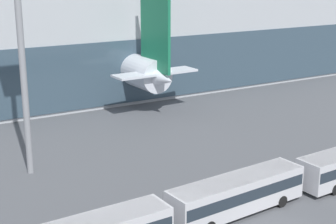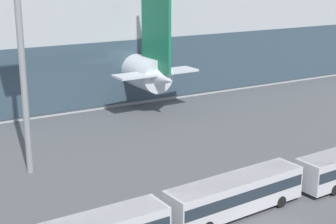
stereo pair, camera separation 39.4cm
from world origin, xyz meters
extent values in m
cube|color=#B2B7BC|center=(51.40, 52.09, 8.18)|extent=(134.45, 24.24, 16.37)
cylinder|color=silver|center=(6.96, 48.70, 5.23)|extent=(5.82, 30.81, 4.57)
sphere|color=silver|center=(6.33, 64.02, 5.23)|extent=(4.48, 4.48, 4.48)
cone|color=silver|center=(7.58, 33.39, 5.23)|extent=(4.61, 6.90, 4.34)
cube|color=silver|center=(7.03, 46.84, 4.43)|extent=(32.96, 5.03, 0.35)
cylinder|color=gray|center=(-2.15, 46.46, 2.93)|extent=(2.65, 3.77, 2.50)
cylinder|color=gray|center=(16.22, 47.21, 2.93)|extent=(2.65, 3.77, 2.50)
cube|color=#19724C|center=(7.55, 34.14, 10.81)|extent=(0.68, 6.86, 9.79)
cube|color=silver|center=(7.55, 34.14, 5.68)|extent=(12.00, 3.68, 0.28)
cylinder|color=gray|center=(6.54, 58.97, 2.66)|extent=(0.36, 0.36, 4.22)
cylinder|color=black|center=(6.54, 58.97, 0.55)|extent=(0.49, 1.12, 1.10)
cylinder|color=gray|center=(4.07, 46.71, 2.66)|extent=(0.36, 0.36, 4.22)
cylinder|color=black|center=(4.07, 46.71, 0.55)|extent=(0.49, 1.12, 1.10)
cylinder|color=gray|center=(10.00, 46.96, 2.66)|extent=(0.36, 0.36, 4.22)
cylinder|color=black|center=(10.00, 46.96, 0.55)|extent=(0.49, 1.12, 1.10)
cylinder|color=white|center=(64.48, 60.24, 5.37)|extent=(34.54, 10.69, 4.35)
cone|color=white|center=(47.61, 57.03, 5.37)|extent=(8.18, 5.47, 4.13)
cube|color=white|center=(62.42, 59.84, 4.61)|extent=(12.29, 43.96, 0.35)
cylinder|color=gray|center=(60.12, 71.94, 3.05)|extent=(4.24, 3.28, 2.61)
cube|color=#5B338C|center=(48.44, 57.19, 10.23)|extent=(5.87, 1.49, 8.43)
cube|color=white|center=(48.44, 57.19, 5.80)|extent=(5.26, 11.71, 0.28)
cylinder|color=gray|center=(61.89, 62.62, 2.74)|extent=(0.36, 0.36, 4.38)
cylinder|color=black|center=(61.89, 62.62, 0.55)|extent=(1.16, 0.65, 1.10)
cylinder|color=gray|center=(62.95, 57.07, 2.74)|extent=(0.36, 0.36, 4.38)
cylinder|color=black|center=(62.95, 57.07, 0.55)|extent=(1.16, 0.65, 1.10)
cube|color=silver|center=(-14.78, 4.02, 3.03)|extent=(12.28, 3.15, 0.12)
cube|color=silver|center=(-1.29, 4.79, 1.73)|extent=(12.73, 3.70, 2.72)
cube|color=#232D38|center=(-1.29, 4.79, 2.01)|extent=(12.49, 3.71, 0.95)
cube|color=silver|center=(-1.29, 4.79, 3.03)|extent=(12.35, 3.59, 0.12)
cylinder|color=black|center=(2.49, 6.36, 0.50)|extent=(1.02, 0.37, 1.00)
cylinder|color=black|center=(2.69, 3.81, 0.50)|extent=(1.02, 0.37, 1.00)
cylinder|color=black|center=(-5.27, 5.76, 0.50)|extent=(1.02, 0.37, 1.00)
cylinder|color=black|center=(8.23, 5.77, 0.50)|extent=(1.02, 0.36, 1.00)
cylinder|color=black|center=(8.38, 3.22, 0.50)|extent=(1.02, 0.36, 1.00)
cylinder|color=gray|center=(-13.28, 21.92, 13.40)|extent=(0.62, 0.62, 26.80)
camera|label=1|loc=(-25.50, -25.23, 19.30)|focal=55.00mm
camera|label=2|loc=(-25.16, -25.43, 19.30)|focal=55.00mm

